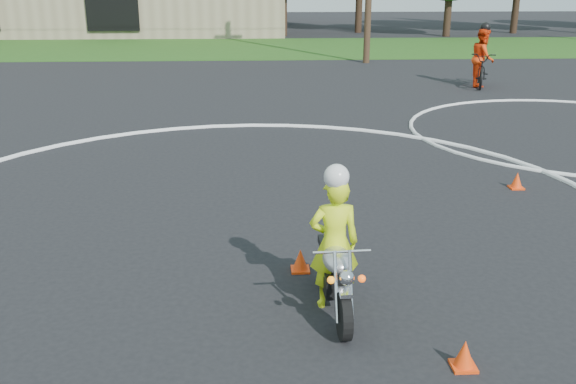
{
  "coord_description": "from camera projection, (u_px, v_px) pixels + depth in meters",
  "views": [
    {
      "loc": [
        0.13,
        -6.97,
        3.68
      ],
      "look_at": [
        0.53,
        0.57,
        1.1
      ],
      "focal_mm": 40.0,
      "sensor_mm": 36.0,
      "label": 1
    }
  ],
  "objects": [
    {
      "name": "ground",
      "position": [
        247.0,
        294.0,
        7.77
      ],
      "size": [
        120.0,
        120.0,
        0.0
      ],
      "primitive_type": "plane",
      "color": "black",
      "rests_on": "ground"
    },
    {
      "name": "grass_strip",
      "position": [
        251.0,
        48.0,
        33.28
      ],
      "size": [
        120.0,
        10.0,
        0.02
      ],
      "primitive_type": "cube",
      "color": "#1E4714",
      "rests_on": "ground"
    },
    {
      "name": "course_markings",
      "position": [
        365.0,
        180.0,
        11.99
      ],
      "size": [
        19.05,
        19.05,
        0.12
      ],
      "color": "silver",
      "rests_on": "ground"
    },
    {
      "name": "primary_motorcycle",
      "position": [
        335.0,
        275.0,
        7.23
      ],
      "size": [
        0.62,
        1.77,
        0.93
      ],
      "rotation": [
        0.0,
        0.0,
        0.05
      ],
      "color": "black",
      "rests_on": "ground"
    },
    {
      "name": "rider_primary_grp",
      "position": [
        334.0,
        239.0,
        7.23
      ],
      "size": [
        0.59,
        0.4,
        1.73
      ],
      "rotation": [
        0.0,
        0.0,
        0.05
      ],
      "color": "#D4EF19",
      "rests_on": "ground"
    },
    {
      "name": "rider_second_grp",
      "position": [
        482.0,
        64.0,
        21.79
      ],
      "size": [
        1.4,
        2.36,
        2.15
      ],
      "rotation": [
        0.0,
        0.0,
        -0.3
      ],
      "color": "black",
      "rests_on": "ground"
    },
    {
      "name": "traffic_cones",
      "position": [
        435.0,
        199.0,
        10.61
      ],
      "size": [
        19.26,
        11.42,
        0.3
      ],
      "color": "#FD400D",
      "rests_on": "ground"
    }
  ]
}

